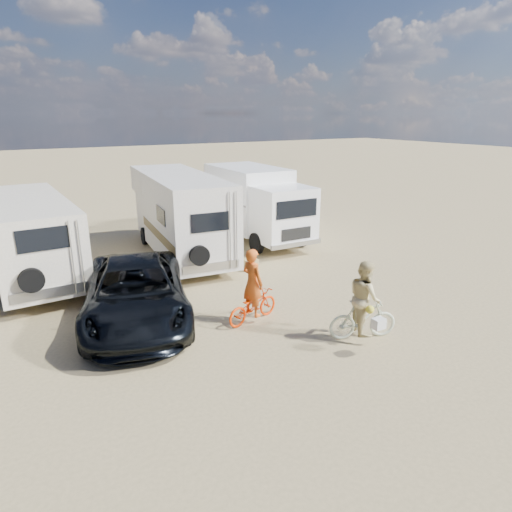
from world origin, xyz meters
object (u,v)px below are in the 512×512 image
box_truck (257,205)px  rider_man (253,289)px  bike_man (253,306)px  crate (249,264)px  cooler (215,264)px  bike_woman (363,319)px  dark_suv (136,292)px  bike_parked (277,236)px  rider_woman (364,304)px  rv_left (31,240)px  rv_main (180,216)px

box_truck → rider_man: bearing=-119.9°
bike_man → crate: 4.23m
rider_man → cooler: 4.41m
bike_woman → dark_suv: bearing=69.9°
bike_parked → cooler: bearing=117.6°
rider_man → rider_woman: size_ratio=1.01×
dark_suv → cooler: size_ratio=10.54×
dark_suv → rider_man: size_ratio=3.09×
rv_left → bike_man: rv_left is taller
rv_main → cooler: size_ratio=13.37×
bike_man → rider_woman: 2.92m
box_truck → bike_man: box_truck is taller
box_truck → dark_suv: size_ratio=1.07×
rider_man → rider_woman: bearing=-153.7°
rv_left → box_truck: box_truck is taller
box_truck → bike_man: bearing=-119.9°
bike_woman → cooler: (-0.94, 6.47, -0.30)m
dark_suv → crate: bearing=39.9°
crate → rv_left: bearing=157.0°
rv_main → cooler: bearing=-75.1°
rv_main → bike_man: bearing=-88.8°
rv_left → rv_main: bearing=-2.0°
rv_main → bike_man: rv_main is taller
rv_left → bike_woman: (6.51, -8.76, -0.84)m
box_truck → crate: 4.20m
dark_suv → crate: 5.11m
rv_main → rider_man: 6.57m
rider_man → bike_man: bearing=-0.0°
rv_left → bike_man: bearing=-56.2°
dark_suv → rider_man: 3.11m
bike_parked → crate: bearing=134.5°
bike_man → bike_parked: (4.47, 5.71, 0.02)m
rv_main → bike_man: (-0.55, -6.52, -1.14)m
bike_man → cooler: bearing=-25.6°
box_truck → rider_woman: box_truck is taller
rv_left → bike_woman: bearing=-55.0°
box_truck → bike_woman: bearing=-103.2°
bike_woman → cooler: 6.55m
box_truck → bike_woman: size_ratio=3.55×
dark_suv → rider_man: rider_man is taller
rv_main → dark_suv: rv_main is taller
rv_main → cooler: 2.66m
rider_woman → cooler: bearing=29.0°
rv_left → dark_suv: 5.33m
bike_parked → crate: (-2.46, -1.99, -0.26)m
crate → box_truck: bearing=55.1°
rv_main → bike_parked: bearing=-5.6°
rv_left → rider_woman: size_ratio=3.75×
rv_main → bike_parked: (3.91, -0.81, -1.12)m
bike_woman → cooler: bearing=29.0°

